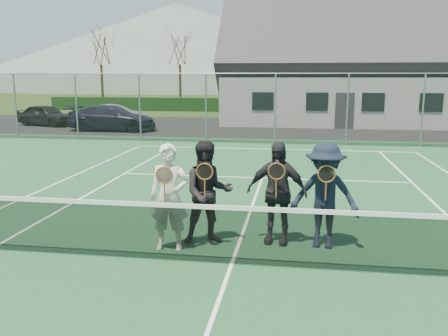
# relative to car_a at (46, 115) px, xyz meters

# --- Properties ---
(ground) EXTENTS (220.00, 220.00, 0.00)m
(ground) POSITION_rel_car_a_xyz_m (13.69, 0.86, -0.63)
(ground) COLOR #2A4518
(ground) RESTS_ON ground
(court_surface) EXTENTS (30.00, 30.00, 0.02)m
(court_surface) POSITION_rel_car_a_xyz_m (13.69, -19.14, -0.62)
(court_surface) COLOR #1C4C2B
(court_surface) RESTS_ON ground
(tarmac_carpark) EXTENTS (40.00, 12.00, 0.01)m
(tarmac_carpark) POSITION_rel_car_a_xyz_m (9.69, 0.86, -0.62)
(tarmac_carpark) COLOR black
(tarmac_carpark) RESTS_ON ground
(hedge_row) EXTENTS (40.00, 1.20, 1.10)m
(hedge_row) POSITION_rel_car_a_xyz_m (13.69, 12.86, -0.08)
(hedge_row) COLOR black
(hedge_row) RESTS_ON ground
(hill_west) EXTENTS (110.00, 110.00, 18.00)m
(hill_west) POSITION_rel_car_a_xyz_m (-11.31, 75.86, 8.37)
(hill_west) COLOR #516159
(hill_west) RESTS_ON ground
(hill_centre) EXTENTS (120.00, 120.00, 22.00)m
(hill_centre) POSITION_rel_car_a_xyz_m (33.69, 75.86, 10.37)
(hill_centre) COLOR #586A5E
(hill_centre) RESTS_ON ground
(car_a) EXTENTS (3.95, 2.48, 1.25)m
(car_a) POSITION_rel_car_a_xyz_m (0.00, 0.00, 0.00)
(car_a) COLOR black
(car_a) RESTS_ON ground
(car_b) EXTENTS (4.09, 2.12, 1.28)m
(car_b) POSITION_rel_car_a_xyz_m (4.30, -0.08, 0.02)
(car_b) COLOR #919499
(car_b) RESTS_ON ground
(car_c) EXTENTS (4.71, 1.96, 1.36)m
(car_c) POSITION_rel_car_a_xyz_m (4.84, -1.88, 0.05)
(car_c) COLOR black
(car_c) RESTS_ON ground
(court_markings) EXTENTS (11.03, 23.83, 0.01)m
(court_markings) POSITION_rel_car_a_xyz_m (13.69, -19.14, -0.60)
(court_markings) COLOR white
(court_markings) RESTS_ON court_surface
(tennis_net) EXTENTS (11.68, 0.08, 1.10)m
(tennis_net) POSITION_rel_car_a_xyz_m (13.69, -19.14, -0.09)
(tennis_net) COLOR slate
(tennis_net) RESTS_ON ground
(perimeter_fence) EXTENTS (30.07, 0.07, 3.02)m
(perimeter_fence) POSITION_rel_car_a_xyz_m (13.69, -5.64, 0.90)
(perimeter_fence) COLOR slate
(perimeter_fence) RESTS_ON ground
(clubhouse) EXTENTS (15.60, 8.20, 7.70)m
(clubhouse) POSITION_rel_car_a_xyz_m (17.69, 4.86, 3.36)
(clubhouse) COLOR silver
(clubhouse) RESTS_ON ground
(tree_a) EXTENTS (3.20, 3.20, 7.77)m
(tree_a) POSITION_rel_car_a_xyz_m (-2.31, 13.86, 5.17)
(tree_a) COLOR #392814
(tree_a) RESTS_ON ground
(tree_b) EXTENTS (3.20, 3.20, 7.77)m
(tree_b) POSITION_rel_car_a_xyz_m (4.69, 13.86, 5.17)
(tree_b) COLOR #3B2715
(tree_b) RESTS_ON ground
(tree_c) EXTENTS (3.20, 3.20, 7.77)m
(tree_c) POSITION_rel_car_a_xyz_m (15.69, 13.86, 5.17)
(tree_c) COLOR #362313
(tree_c) RESTS_ON ground
(tree_d) EXTENTS (3.20, 3.20, 7.77)m
(tree_d) POSITION_rel_car_a_xyz_m (25.69, 13.86, 5.17)
(tree_d) COLOR #3C2715
(tree_d) RESTS_ON ground
(player_a) EXTENTS (0.69, 0.52, 1.80)m
(player_a) POSITION_rel_car_a_xyz_m (12.57, -18.63, 0.30)
(player_a) COLOR beige
(player_a) RESTS_ON court_surface
(player_b) EXTENTS (1.05, 0.92, 1.80)m
(player_b) POSITION_rel_car_a_xyz_m (13.15, -18.23, 0.29)
(player_b) COLOR black
(player_b) RESTS_ON court_surface
(player_c) EXTENTS (1.11, 0.59, 1.80)m
(player_c) POSITION_rel_car_a_xyz_m (14.32, -18.02, 0.30)
(player_c) COLOR black
(player_c) RESTS_ON court_surface
(player_d) EXTENTS (1.24, 0.82, 1.80)m
(player_d) POSITION_rel_car_a_xyz_m (15.13, -18.12, 0.29)
(player_d) COLOR black
(player_d) RESTS_ON court_surface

